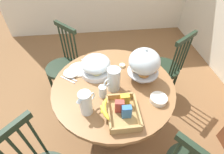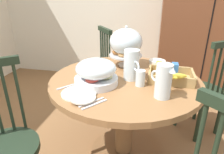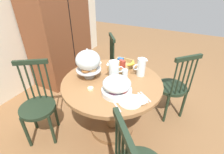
% 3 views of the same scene
% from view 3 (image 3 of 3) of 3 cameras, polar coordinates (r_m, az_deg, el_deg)
% --- Properties ---
extents(ground_plane, '(10.00, 10.00, 0.00)m').
position_cam_3_polar(ground_plane, '(2.36, 2.05, -15.82)').
color(ground_plane, brown).
extents(wall_back, '(4.80, 0.06, 2.60)m').
position_cam_3_polar(wall_back, '(2.91, -33.97, 18.02)').
color(wall_back, silver).
rests_on(wall_back, ground_plane).
extents(wooden_armoire, '(1.18, 0.60, 1.96)m').
position_cam_3_polar(wooden_armoire, '(3.15, -17.98, 16.30)').
color(wooden_armoire, brown).
rests_on(wooden_armoire, ground_plane).
extents(dining_table, '(1.11, 1.11, 0.74)m').
position_cam_3_polar(dining_table, '(1.96, 0.00, -7.07)').
color(dining_table, olive).
rests_on(dining_table, ground_plane).
extents(windsor_chair_near_window, '(0.47, 0.47, 0.97)m').
position_cam_3_polar(windsor_chair_near_window, '(2.71, -2.83, 3.24)').
color(windsor_chair_near_window, '#1E2D1E').
rests_on(windsor_chair_near_window, ground_plane).
extents(windsor_chair_by_cabinet, '(0.46, 0.46, 0.97)m').
position_cam_3_polar(windsor_chair_by_cabinet, '(2.11, -24.09, -9.17)').
color(windsor_chair_by_cabinet, '#1E2D1E').
rests_on(windsor_chair_by_cabinet, ground_plane).
extents(windsor_chair_far_side, '(0.47, 0.47, 0.97)m').
position_cam_3_polar(windsor_chair_far_side, '(2.36, 20.15, -3.57)').
color(windsor_chair_far_side, '#1E2D1E').
rests_on(windsor_chair_far_side, ground_plane).
extents(pastry_stand_with_dome, '(0.28, 0.28, 0.34)m').
position_cam_3_polar(pastry_stand_with_dome, '(1.83, -8.25, 5.37)').
color(pastry_stand_with_dome, silver).
rests_on(pastry_stand_with_dome, dining_table).
extents(fruit_platter_covered, '(0.30, 0.30, 0.18)m').
position_cam_3_polar(fruit_platter_covered, '(1.59, 1.64, -3.14)').
color(fruit_platter_covered, silver).
rests_on(fruit_platter_covered, dining_table).
extents(orange_juice_pitcher, '(0.15, 0.14, 0.21)m').
position_cam_3_polar(orange_juice_pitcher, '(1.92, 9.96, 3.11)').
color(orange_juice_pitcher, silver).
rests_on(orange_juice_pitcher, dining_table).
extents(milk_pitcher, '(0.13, 0.17, 0.22)m').
position_cam_3_polar(milk_pitcher, '(1.81, 0.69, 1.95)').
color(milk_pitcher, silver).
rests_on(milk_pitcher, dining_table).
extents(cereal_basket, '(0.32, 0.30, 0.12)m').
position_cam_3_polar(cereal_basket, '(2.06, 3.49, 4.10)').
color(cereal_basket, tan).
rests_on(cereal_basket, dining_table).
extents(china_plate_large, '(0.22, 0.22, 0.01)m').
position_cam_3_polar(china_plate_large, '(1.55, 6.23, -8.33)').
color(china_plate_large, white).
rests_on(china_plate_large, dining_table).
extents(china_plate_small, '(0.15, 0.15, 0.01)m').
position_cam_3_polar(china_plate_small, '(1.56, 9.47, -7.61)').
color(china_plate_small, white).
rests_on(china_plate_small, china_plate_large).
extents(cereal_bowl, '(0.14, 0.14, 0.04)m').
position_cam_3_polar(cereal_bowl, '(2.14, -5.51, 4.40)').
color(cereal_bowl, white).
rests_on(cereal_bowl, dining_table).
extents(drinking_glass, '(0.06, 0.06, 0.11)m').
position_cam_3_polar(drinking_glass, '(1.86, 4.50, 1.08)').
color(drinking_glass, silver).
rests_on(drinking_glass, dining_table).
extents(butter_dish, '(0.06, 0.06, 0.02)m').
position_cam_3_polar(butter_dish, '(1.70, -7.40, -3.99)').
color(butter_dish, beige).
rests_on(butter_dish, dining_table).
extents(table_knife, '(0.12, 0.14, 0.01)m').
position_cam_3_polar(table_knife, '(1.61, 10.56, -6.97)').
color(table_knife, silver).
rests_on(table_knife, dining_table).
extents(dinner_fork, '(0.12, 0.14, 0.01)m').
position_cam_3_polar(dinner_fork, '(1.63, 11.43, -6.68)').
color(dinner_fork, silver).
rests_on(dinner_fork, dining_table).
extents(soup_spoon, '(0.12, 0.14, 0.01)m').
position_cam_3_polar(soup_spoon, '(1.49, 1.52, -9.91)').
color(soup_spoon, silver).
rests_on(soup_spoon, dining_table).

